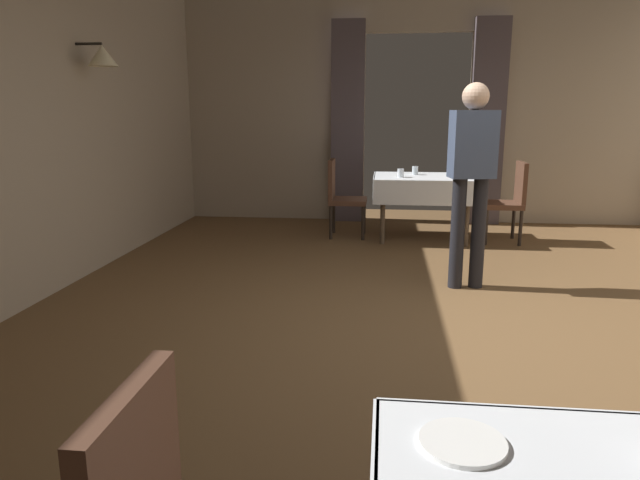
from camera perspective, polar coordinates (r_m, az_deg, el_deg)
ground at (r=4.13m, az=11.81°, el=-8.79°), size 10.08×10.08×0.00m
wall_back at (r=8.02m, az=9.57°, el=12.72°), size 6.40×0.27×3.00m
dining_table_mid at (r=6.88m, az=10.26°, el=5.41°), size 1.18×0.92×0.75m
chair_mid_left at (r=6.93m, az=2.13°, el=4.56°), size 0.44×0.44×0.93m
chair_mid_right at (r=6.96m, az=18.28°, el=3.97°), size 0.44×0.44×0.93m
plate_near_d at (r=1.42m, az=13.97°, el=-18.92°), size 0.20×0.20×0.01m
flower_vase_mid at (r=6.74m, az=13.59°, el=6.99°), size 0.07×0.07×0.21m
glass_mid_b at (r=6.99m, az=9.43°, el=6.83°), size 0.07×0.07×0.10m
glass_mid_c at (r=7.16m, az=13.40°, el=6.72°), size 0.08×0.08×0.08m
glass_mid_d at (r=6.69m, az=8.01°, el=6.61°), size 0.07×0.07×0.10m
person_waiter_by_doorway at (r=4.96m, az=14.82°, el=6.84°), size 0.39×0.28×1.72m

